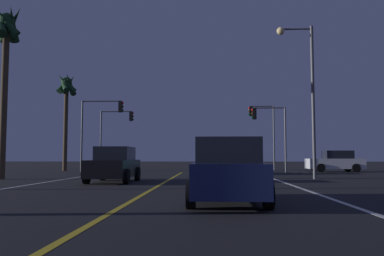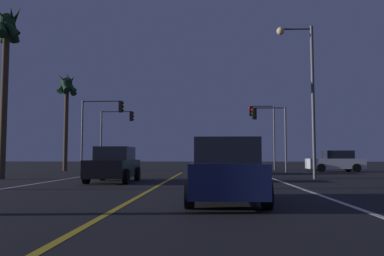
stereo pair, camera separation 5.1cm
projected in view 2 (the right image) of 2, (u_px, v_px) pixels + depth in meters
lane_edge_right at (334, 200)px, 11.09m from camera, size 0.16×38.17×0.01m
lane_center_divider at (134, 199)px, 11.36m from camera, size 0.16×38.17×0.01m
car_crossing_side at (336, 162)px, 31.42m from camera, size 4.30×2.02×1.70m
car_oncoming at (114, 165)px, 18.97m from camera, size 2.02×4.30×1.70m
car_ahead_far at (213, 162)px, 27.99m from camera, size 2.02×4.30×1.70m
car_lead_same_lane at (226, 172)px, 10.49m from camera, size 2.02×4.30×1.70m
traffic_light_near_right at (269, 124)px, 30.83m from camera, size 2.71×0.36×5.11m
traffic_light_near_left at (102, 119)px, 31.49m from camera, size 3.43×0.36×5.72m
traffic_light_far_right at (263, 123)px, 36.34m from camera, size 2.40×0.36×5.93m
traffic_light_far_left at (117, 126)px, 36.96m from camera, size 3.18×0.36×5.52m
street_lamp_right_far at (305, 82)px, 21.78m from camera, size 2.03×0.44×8.52m
palm_tree_left_mid at (7, 40)px, 21.85m from camera, size 2.16×2.19×9.64m
palm_tree_left_far at (67, 92)px, 34.20m from camera, size 2.08×2.21×8.50m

